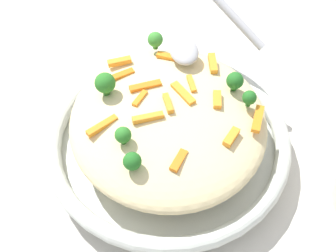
# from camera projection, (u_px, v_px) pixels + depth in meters

# --- Properties ---
(ground_plane) EXTENTS (2.40, 2.40, 0.00)m
(ground_plane) POSITION_uv_depth(u_px,v_px,m) (168.00, 153.00, 0.64)
(ground_plane) COLOR beige
(serving_bowl) EXTENTS (0.34, 0.34, 0.05)m
(serving_bowl) POSITION_uv_depth(u_px,v_px,m) (168.00, 142.00, 0.62)
(serving_bowl) COLOR silver
(serving_bowl) RESTS_ON ground_plane
(pasta_mound) EXTENTS (0.28, 0.26, 0.06)m
(pasta_mound) POSITION_uv_depth(u_px,v_px,m) (168.00, 120.00, 0.58)
(pasta_mound) COLOR beige
(pasta_mound) RESTS_ON serving_bowl
(carrot_piece_0) EXTENTS (0.02, 0.03, 0.01)m
(carrot_piece_0) POSITION_uv_depth(u_px,v_px,m) (167.00, 56.00, 0.62)
(carrot_piece_0) COLOR orange
(carrot_piece_0) RESTS_ON pasta_mound
(carrot_piece_1) EXTENTS (0.03, 0.03, 0.01)m
(carrot_piece_1) POSITION_uv_depth(u_px,v_px,m) (178.00, 161.00, 0.51)
(carrot_piece_1) COLOR orange
(carrot_piece_1) RESTS_ON pasta_mound
(carrot_piece_2) EXTENTS (0.04, 0.03, 0.01)m
(carrot_piece_2) POSITION_uv_depth(u_px,v_px,m) (183.00, 94.00, 0.57)
(carrot_piece_2) COLOR orange
(carrot_piece_2) RESTS_ON pasta_mound
(carrot_piece_3) EXTENTS (0.02, 0.04, 0.01)m
(carrot_piece_3) POSITION_uv_depth(u_px,v_px,m) (119.00, 76.00, 0.60)
(carrot_piece_3) COLOR orange
(carrot_piece_3) RESTS_ON pasta_mound
(carrot_piece_4) EXTENTS (0.02, 0.04, 0.01)m
(carrot_piece_4) POSITION_uv_depth(u_px,v_px,m) (145.00, 86.00, 0.58)
(carrot_piece_4) COLOR orange
(carrot_piece_4) RESTS_ON pasta_mound
(carrot_piece_5) EXTENTS (0.03, 0.02, 0.01)m
(carrot_piece_5) POSITION_uv_depth(u_px,v_px,m) (216.00, 97.00, 0.57)
(carrot_piece_5) COLOR orange
(carrot_piece_5) RESTS_ON pasta_mound
(carrot_piece_6) EXTENTS (0.04, 0.01, 0.01)m
(carrot_piece_6) POSITION_uv_depth(u_px,v_px,m) (213.00, 63.00, 0.61)
(carrot_piece_6) COLOR orange
(carrot_piece_6) RESTS_ON pasta_mound
(carrot_piece_7) EXTENTS (0.03, 0.03, 0.01)m
(carrot_piece_7) POSITION_uv_depth(u_px,v_px,m) (231.00, 137.00, 0.53)
(carrot_piece_7) COLOR orange
(carrot_piece_7) RESTS_ON pasta_mound
(carrot_piece_8) EXTENTS (0.03, 0.01, 0.01)m
(carrot_piece_8) POSITION_uv_depth(u_px,v_px,m) (166.00, 104.00, 0.55)
(carrot_piece_8) COLOR orange
(carrot_piece_8) RESTS_ON pasta_mound
(carrot_piece_9) EXTENTS (0.03, 0.01, 0.01)m
(carrot_piece_9) POSITION_uv_depth(u_px,v_px,m) (191.00, 84.00, 0.58)
(carrot_piece_9) COLOR orange
(carrot_piece_9) RESTS_ON pasta_mound
(carrot_piece_10) EXTENTS (0.01, 0.03, 0.01)m
(carrot_piece_10) POSITION_uv_depth(u_px,v_px,m) (119.00, 61.00, 0.61)
(carrot_piece_10) COLOR orange
(carrot_piece_10) RESTS_ON pasta_mound
(carrot_piece_11) EXTENTS (0.03, 0.02, 0.01)m
(carrot_piece_11) POSITION_uv_depth(u_px,v_px,m) (140.00, 98.00, 0.56)
(carrot_piece_11) COLOR orange
(carrot_piece_11) RESTS_ON pasta_mound
(carrot_piece_12) EXTENTS (0.01, 0.04, 0.01)m
(carrot_piece_12) POSITION_uv_depth(u_px,v_px,m) (148.00, 118.00, 0.54)
(carrot_piece_12) COLOR orange
(carrot_piece_12) RESTS_ON pasta_mound
(carrot_piece_13) EXTENTS (0.03, 0.04, 0.01)m
(carrot_piece_13) POSITION_uv_depth(u_px,v_px,m) (102.00, 126.00, 0.54)
(carrot_piece_13) COLOR orange
(carrot_piece_13) RESTS_ON pasta_mound
(carrot_piece_14) EXTENTS (0.04, 0.03, 0.01)m
(carrot_piece_14) POSITION_uv_depth(u_px,v_px,m) (258.00, 119.00, 0.55)
(carrot_piece_14) COLOR orange
(carrot_piece_14) RESTS_ON pasta_mound
(broccoli_floret_0) EXTENTS (0.03, 0.03, 0.03)m
(broccoli_floret_0) POSITION_uv_depth(u_px,v_px,m) (105.00, 83.00, 0.56)
(broccoli_floret_0) COLOR #296820
(broccoli_floret_0) RESTS_ON pasta_mound
(broccoli_floret_1) EXTENTS (0.02, 0.02, 0.03)m
(broccoli_floret_1) POSITION_uv_depth(u_px,v_px,m) (153.00, 40.00, 0.62)
(broccoli_floret_1) COLOR #377928
(broccoli_floret_1) RESTS_ON pasta_mound
(broccoli_floret_2) EXTENTS (0.02, 0.02, 0.02)m
(broccoli_floret_2) POSITION_uv_depth(u_px,v_px,m) (249.00, 98.00, 0.56)
(broccoli_floret_2) COLOR #205B1C
(broccoli_floret_2) RESTS_ON pasta_mound
(broccoli_floret_3) EXTENTS (0.02, 0.02, 0.02)m
(broccoli_floret_3) POSITION_uv_depth(u_px,v_px,m) (132.00, 161.00, 0.50)
(broccoli_floret_3) COLOR #205B1C
(broccoli_floret_3) RESTS_ON pasta_mound
(broccoli_floret_4) EXTENTS (0.02, 0.02, 0.03)m
(broccoli_floret_4) POSITION_uv_depth(u_px,v_px,m) (123.00, 135.00, 0.52)
(broccoli_floret_4) COLOR #296820
(broccoli_floret_4) RESTS_ON pasta_mound
(broccoli_floret_5) EXTENTS (0.02, 0.02, 0.03)m
(broccoli_floret_5) POSITION_uv_depth(u_px,v_px,m) (235.00, 81.00, 0.57)
(broccoli_floret_5) COLOR #205B1C
(broccoli_floret_5) RESTS_ON pasta_mound
(serving_spoon) EXTENTS (0.14, 0.14, 0.09)m
(serving_spoon) POSITION_uv_depth(u_px,v_px,m) (198.00, 33.00, 0.61)
(serving_spoon) COLOR #B7B7BC
(serving_spoon) RESTS_ON pasta_mound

